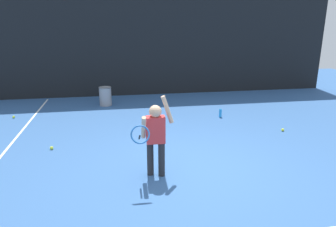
{
  "coord_description": "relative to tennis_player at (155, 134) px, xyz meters",
  "views": [
    {
      "loc": [
        -1.21,
        -4.86,
        2.49
      ],
      "look_at": [
        -0.32,
        0.51,
        0.85
      ],
      "focal_mm": 33.48,
      "sensor_mm": 36.0,
      "label": 1
    }
  ],
  "objects": [
    {
      "name": "ground_plane",
      "position": [
        0.64,
        0.19,
        -0.73
      ],
      "size": [
        20.0,
        20.0,
        0.0
      ],
      "primitive_type": "plane",
      "color": "#335B93"
    },
    {
      "name": "court_line_sideline",
      "position": [
        -2.8,
        1.19,
        -0.72
      ],
      "size": [
        0.05,
        9.0,
        0.0
      ],
      "primitive_type": "cube",
      "color": "white",
      "rests_on": "ground"
    },
    {
      "name": "back_fence_windscreen",
      "position": [
        0.64,
        5.9,
        1.05
      ],
      "size": [
        12.43,
        0.08,
        3.56
      ],
      "primitive_type": "cube",
      "color": "black",
      "rests_on": "ground"
    },
    {
      "name": "fence_post_1",
      "position": [
        -2.39,
        5.96,
        1.13
      ],
      "size": [
        0.09,
        0.09,
        3.71
      ],
      "primitive_type": "cylinder",
      "color": "slate",
      "rests_on": "ground"
    },
    {
      "name": "fence_post_2",
      "position": [
        0.64,
        5.96,
        1.13
      ],
      "size": [
        0.09,
        0.09,
        3.71
      ],
      "primitive_type": "cylinder",
      "color": "slate",
      "rests_on": "ground"
    },
    {
      "name": "fence_post_3",
      "position": [
        3.68,
        5.96,
        1.13
      ],
      "size": [
        0.09,
        0.09,
        3.71
      ],
      "primitive_type": "cylinder",
      "color": "slate",
      "rests_on": "ground"
    },
    {
      "name": "fence_post_4",
      "position": [
        6.71,
        5.96,
        1.13
      ],
      "size": [
        0.09,
        0.09,
        3.71
      ],
      "primitive_type": "cylinder",
      "color": "slate",
      "rests_on": "ground"
    },
    {
      "name": "tennis_player",
      "position": [
        0.0,
        0.0,
        0.0
      ],
      "size": [
        0.72,
        0.58,
        1.35
      ],
      "rotation": [
        0.0,
        0.0,
        -0.01
      ],
      "color": "#232326",
      "rests_on": "ground"
    },
    {
      "name": "ball_hopper",
      "position": [
        -0.92,
        4.65,
        -0.44
      ],
      "size": [
        0.38,
        0.38,
        0.56
      ],
      "color": "gray",
      "rests_on": "ground"
    },
    {
      "name": "water_bottle",
      "position": [
        2.1,
        2.93,
        -0.62
      ],
      "size": [
        0.07,
        0.07,
        0.22
      ],
      "primitive_type": "cylinder",
      "color": "#268CD8",
      "rests_on": "ground"
    },
    {
      "name": "tennis_ball_0",
      "position": [
        3.18,
        1.64,
        -0.69
      ],
      "size": [
        0.07,
        0.07,
        0.07
      ],
      "primitive_type": "sphere",
      "color": "#CCE033",
      "rests_on": "ground"
    },
    {
      "name": "tennis_ball_1",
      "position": [
        -3.28,
        3.73,
        -0.69
      ],
      "size": [
        0.07,
        0.07,
        0.07
      ],
      "primitive_type": "sphere",
      "color": "#CCE033",
      "rests_on": "ground"
    },
    {
      "name": "tennis_ball_3",
      "position": [
        -1.91,
        1.41,
        -0.69
      ],
      "size": [
        0.07,
        0.07,
        0.07
      ],
      "primitive_type": "sphere",
      "color": "#CCE033",
      "rests_on": "ground"
    }
  ]
}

